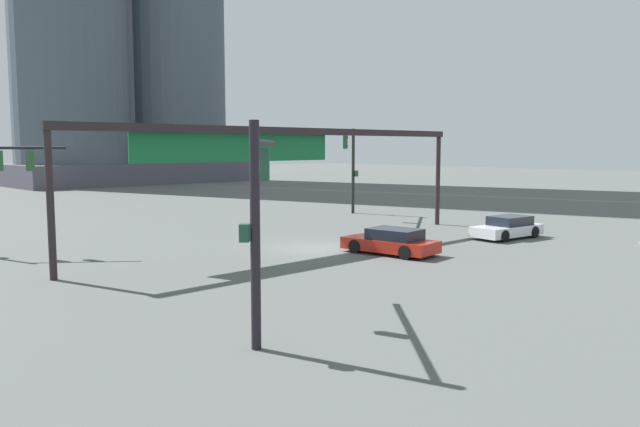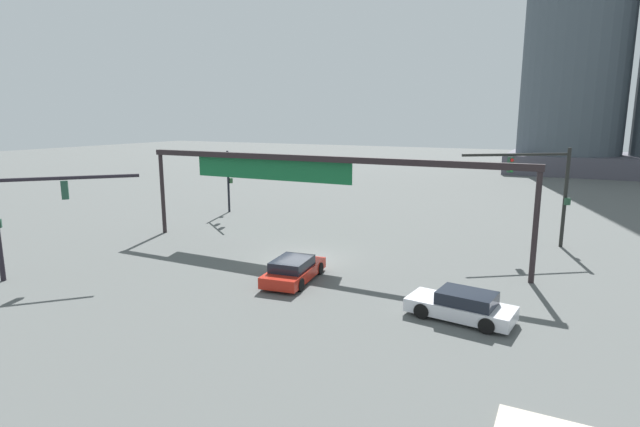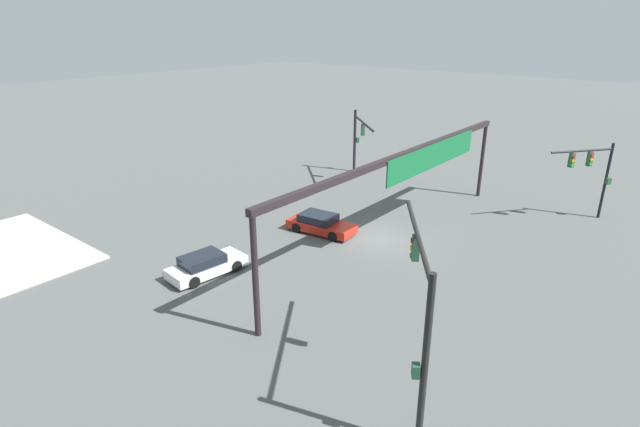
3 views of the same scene
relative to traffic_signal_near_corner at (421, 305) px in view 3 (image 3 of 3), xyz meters
The scene contains 7 objects.
ground_plane 15.71m from the traffic_signal_near_corner, 142.91° to the right, with size 222.63×222.63×0.00m, color #535655.
traffic_signal_near_corner is the anchor object (origin of this frame).
traffic_signal_opposite_side 23.96m from the traffic_signal_near_corner, behind, with size 3.81×3.32×5.34m.
traffic_signal_cross_street 29.16m from the traffic_signal_near_corner, 141.39° to the right, with size 5.14×5.15×5.65m.
overhead_sign_gantry 14.95m from the traffic_signal_near_corner, 149.81° to the right, with size 24.81×0.43×5.94m.
sedan_car_approaching 16.97m from the traffic_signal_near_corner, 129.95° to the right, with size 2.39×4.63×1.21m.
sedan_car_waiting_far 14.46m from the traffic_signal_near_corner, 98.48° to the right, with size 4.44×2.27×1.21m.
Camera 3 is at (25.05, 15.39, 12.85)m, focal length 28.07 mm.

